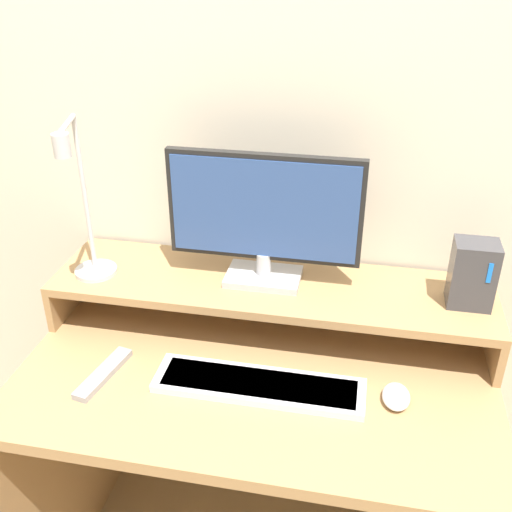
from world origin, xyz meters
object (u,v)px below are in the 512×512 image
at_px(router_dock, 472,274).
at_px(mouse, 396,396).
at_px(monitor, 264,216).
at_px(desk_lamp, 85,220).
at_px(remote_control, 103,374).
at_px(keyboard, 259,385).

relative_size(router_dock, mouse, 1.79).
distance_m(monitor, mouse, 0.51).
bearing_deg(mouse, router_dock, 56.05).
distance_m(desk_lamp, remote_control, 0.37).
height_order(router_dock, mouse, router_dock).
xyz_separation_m(keyboard, remote_control, (-0.36, -0.03, -0.00)).
height_order(monitor, desk_lamp, desk_lamp).
distance_m(desk_lamp, router_dock, 0.92).
height_order(desk_lamp, keyboard, desk_lamp).
distance_m(mouse, remote_control, 0.67).
relative_size(monitor, desk_lamp, 1.13).
bearing_deg(mouse, desk_lamp, 168.55).
xyz_separation_m(router_dock, mouse, (-0.15, -0.23, -0.20)).
bearing_deg(keyboard, router_dock, 28.37).
xyz_separation_m(router_dock, remote_control, (-0.82, -0.27, -0.20)).
distance_m(router_dock, mouse, 0.34).
relative_size(router_dock, keyboard, 0.34).
bearing_deg(router_dock, remote_control, -161.41).
bearing_deg(mouse, keyboard, -176.48).
height_order(desk_lamp, remote_control, desk_lamp).
relative_size(monitor, keyboard, 0.99).
relative_size(router_dock, remote_control, 0.85).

